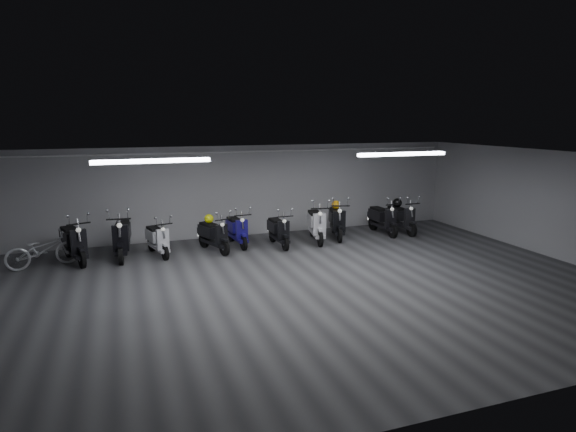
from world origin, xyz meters
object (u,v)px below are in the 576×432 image
object	(u,v)px
scooter_5	(279,226)
scooter_0	(73,236)
scooter_2	(157,234)
scooter_6	(316,219)
scooter_4	(237,225)
bicycle	(42,246)
helmet_0	(209,219)
scooter_7	(337,216)
scooter_1	(122,231)
helmet_1	(336,205)
helmet_2	(397,203)
scooter_8	(383,214)
scooter_9	(401,213)
scooter_3	(213,230)

from	to	relation	value
scooter_5	scooter_0	bearing A→B (deg)	176.17
scooter_2	scooter_6	size ratio (longest dim) A/B	0.86
scooter_4	bicycle	world-z (taller)	scooter_4
scooter_4	scooter_5	xyz separation A→B (m)	(1.11, -0.45, -0.02)
scooter_6	helmet_0	bearing A→B (deg)	-170.30
scooter_5	scooter_6	distance (m)	1.25
scooter_7	bicycle	world-z (taller)	scooter_7
scooter_1	helmet_1	size ratio (longest dim) A/B	7.19
scooter_2	scooter_4	xyz separation A→B (m)	(2.24, 0.31, 0.03)
scooter_2	scooter_5	size ratio (longest dim) A/B	0.98
scooter_0	helmet_0	size ratio (longest dim) A/B	7.26
scooter_2	helmet_1	size ratio (longest dim) A/B	5.85
scooter_1	helmet_2	bearing A→B (deg)	6.53
scooter_6	helmet_1	xyz separation A→B (m)	(0.84, 0.46, 0.29)
scooter_5	helmet_0	bearing A→B (deg)	170.38
scooter_5	scooter_1	bearing A→B (deg)	174.99
scooter_1	helmet_0	distance (m)	2.30
scooter_4	scooter_7	distance (m)	3.12
scooter_0	scooter_8	world-z (taller)	scooter_0
scooter_5	scooter_9	size ratio (longest dim) A/B	0.94
scooter_4	helmet_2	bearing A→B (deg)	-4.75
scooter_4	bicycle	bearing A→B (deg)	179.38
scooter_5	helmet_2	bearing A→B (deg)	5.16
scooter_7	helmet_0	bearing A→B (deg)	-161.79
helmet_1	helmet_2	size ratio (longest dim) A/B	0.92
scooter_1	scooter_3	size ratio (longest dim) A/B	1.18
scooter_2	scooter_4	world-z (taller)	scooter_4
scooter_8	helmet_1	world-z (taller)	scooter_8
scooter_9	helmet_1	world-z (taller)	scooter_9
scooter_6	helmet_1	distance (m)	1.00
scooter_1	scooter_4	xyz separation A→B (m)	(3.12, 0.20, -0.11)
helmet_0	helmet_1	size ratio (longest dim) A/B	0.94
scooter_0	bicycle	size ratio (longest dim) A/B	1.11
scooter_0	scooter_7	bearing A→B (deg)	-17.78
scooter_1	helmet_0	xyz separation A→B (m)	(2.29, 0.02, 0.16)
scooter_2	scooter_5	bearing A→B (deg)	-17.16
scooter_7	bicycle	bearing A→B (deg)	-160.91
scooter_6	helmet_1	size ratio (longest dim) A/B	6.82
scooter_3	scooter_9	size ratio (longest dim) A/B	0.95
scooter_3	helmet_2	size ratio (longest dim) A/B	5.61
scooter_4	helmet_2	size ratio (longest dim) A/B	5.64
scooter_3	scooter_7	distance (m)	3.88
scooter_5	helmet_1	bearing A→B (deg)	14.70
scooter_1	scooter_2	world-z (taller)	scooter_1
scooter_2	bicycle	distance (m)	2.75
scooter_5	scooter_7	bearing A→B (deg)	8.69
scooter_1	scooter_7	world-z (taller)	scooter_1
scooter_2	scooter_8	xyz separation A→B (m)	(6.93, 0.17, 0.06)
scooter_1	scooter_2	xyz separation A→B (m)	(0.89, -0.10, -0.13)
scooter_2	scooter_0	bearing A→B (deg)	163.67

